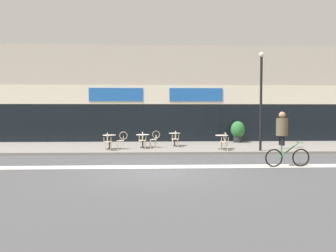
% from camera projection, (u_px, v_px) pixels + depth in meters
% --- Properties ---
extents(ground_plane, '(120.00, 120.00, 0.00)m').
position_uv_depth(ground_plane, '(157.00, 173.00, 11.02)').
color(ground_plane, '#424244').
extents(sidewalk_slab, '(40.00, 5.50, 0.12)m').
position_uv_depth(sidewalk_slab, '(156.00, 147.00, 18.25)').
color(sidewalk_slab, slate).
rests_on(sidewalk_slab, ground).
extents(storefront_facade, '(40.00, 4.06, 6.27)m').
position_uv_depth(storefront_facade, '(156.00, 96.00, 22.82)').
color(storefront_facade, '#B2A899').
rests_on(storefront_facade, ground).
extents(bike_lane_stripe, '(36.00, 0.70, 0.01)m').
position_uv_depth(bike_lane_stripe, '(157.00, 167.00, 12.15)').
color(bike_lane_stripe, silver).
rests_on(bike_lane_stripe, ground).
extents(bistro_table_0, '(0.67, 0.67, 0.73)m').
position_uv_depth(bistro_table_0, '(109.00, 139.00, 16.74)').
color(bistro_table_0, black).
rests_on(bistro_table_0, sidewalk_slab).
extents(bistro_table_1, '(0.71, 0.71, 0.70)m').
position_uv_depth(bistro_table_1, '(143.00, 138.00, 17.48)').
color(bistro_table_1, black).
rests_on(bistro_table_1, sidewalk_slab).
extents(bistro_table_2, '(0.64, 0.64, 0.73)m').
position_uv_depth(bistro_table_2, '(175.00, 137.00, 18.30)').
color(bistro_table_2, black).
rests_on(bistro_table_2, sidewalk_slab).
extents(bistro_table_3, '(0.67, 0.67, 0.73)m').
position_uv_depth(bistro_table_3, '(222.00, 139.00, 16.73)').
color(bistro_table_3, black).
rests_on(bistro_table_3, sidewalk_slab).
extents(cafe_chair_0_near, '(0.41, 0.58, 0.90)m').
position_uv_depth(cafe_chair_0_near, '(108.00, 140.00, 16.12)').
color(cafe_chair_0_near, beige).
rests_on(cafe_chair_0_near, sidewalk_slab).
extents(cafe_chair_0_side, '(0.59, 0.43, 0.90)m').
position_uv_depth(cafe_chair_0_side, '(122.00, 139.00, 16.78)').
color(cafe_chair_0_side, beige).
rests_on(cafe_chair_0_side, sidewalk_slab).
extents(cafe_chair_1_near, '(0.45, 0.60, 0.90)m').
position_uv_depth(cafe_chair_1_near, '(142.00, 139.00, 16.86)').
color(cafe_chair_1_near, beige).
rests_on(cafe_chair_1_near, sidewalk_slab).
extents(cafe_chair_1_side, '(0.60, 0.45, 0.90)m').
position_uv_depth(cafe_chair_1_side, '(154.00, 138.00, 17.51)').
color(cafe_chair_1_side, beige).
rests_on(cafe_chair_1_side, sidewalk_slab).
extents(cafe_chair_2_near, '(0.42, 0.58, 0.90)m').
position_uv_depth(cafe_chair_2_near, '(175.00, 138.00, 17.67)').
color(cafe_chair_2_near, beige).
rests_on(cafe_chair_2_near, sidewalk_slab).
extents(cafe_chair_3_near, '(0.42, 0.59, 0.90)m').
position_uv_depth(cafe_chair_3_near, '(224.00, 140.00, 16.11)').
color(cafe_chair_3_near, beige).
rests_on(cafe_chair_3_near, sidewalk_slab).
extents(planter_pot, '(0.87, 0.87, 1.33)m').
position_uv_depth(planter_pot, '(238.00, 131.00, 20.42)').
color(planter_pot, '#232326').
rests_on(planter_pot, sidewalk_slab).
extents(lamp_post, '(0.26, 0.26, 4.83)m').
position_uv_depth(lamp_post, '(261.00, 94.00, 16.04)').
color(lamp_post, black).
rests_on(lamp_post, sidewalk_slab).
extents(cyclist_0, '(1.71, 0.49, 2.05)m').
position_uv_depth(cyclist_0, '(283.00, 135.00, 12.11)').
color(cyclist_0, black).
rests_on(cyclist_0, ground).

